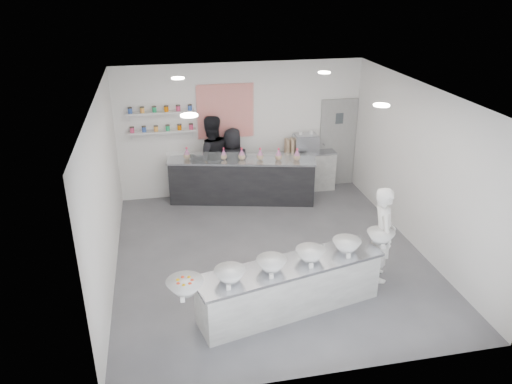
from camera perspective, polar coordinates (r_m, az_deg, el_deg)
The scene contains 26 objects.
floor at distance 9.21m, azimuth 1.65°, elevation -7.28°, with size 6.00×6.00×0.00m, color #515156.
ceiling at distance 8.07m, azimuth 1.91°, elevation 11.24°, with size 6.00×6.00×0.00m, color white.
back_wall at distance 11.30m, azimuth -1.71°, elevation 7.12°, with size 5.50×5.50×0.00m, color white.
left_wall at distance 8.38m, azimuth -16.86°, elevation -0.14°, with size 6.00×6.00×0.00m, color white.
right_wall at distance 9.50m, azimuth 18.16°, elevation 2.57°, with size 6.00×6.00×0.00m, color white.
back_door at distance 11.99m, azimuth 9.29°, elevation 5.56°, with size 0.88×0.04×2.10m, color gray.
pattern_panel at distance 11.10m, azimuth -3.52°, elevation 9.19°, with size 1.25×0.03×1.20m, color red.
jar_shelf_lower at distance 11.02m, azimuth -10.68°, elevation 6.82°, with size 1.45×0.22×0.04m, color silver.
jar_shelf_upper at distance 10.91m, azimuth -10.85°, elevation 8.93°, with size 1.45×0.22×0.04m, color silver.
preserve_jars at distance 10.93m, azimuth -10.79°, elevation 8.19°, with size 1.45×0.10×0.56m, color #DE3C6B, non-canonical shape.
downlight_0 at distance 6.91m, azimuth -7.65°, elevation 8.68°, with size 0.24×0.24×0.02m, color white.
downlight_1 at distance 7.61m, azimuth 14.15°, elevation 9.60°, with size 0.24×0.24×0.02m, color white.
downlight_2 at distance 9.44m, azimuth -8.92°, elevation 12.73°, with size 0.24×0.24×0.02m, color white.
downlight_3 at distance 9.97m, azimuth 7.81°, elevation 13.38°, with size 0.24×0.24×0.02m, color white.
prep_counter at distance 7.69m, azimuth 3.94°, elevation -10.80°, with size 2.93×0.67×0.80m, color #9D9D99.
back_bar at distance 11.09m, azimuth -1.61°, elevation 1.29°, with size 3.22×0.59×1.00m, color black.
sneeze_guard at distance 10.60m, azimuth -1.73°, elevation 3.87°, with size 3.17×0.01×0.27m, color white.
espresso_ledge at distance 11.79m, azimuth 5.99°, elevation 2.39°, with size 1.25×0.40×0.93m, color #9D9D99.
espresso_machine at distance 11.53m, azimuth 5.70°, elevation 5.48°, with size 0.55×0.38×0.42m, color #93969E.
cup_stacks at distance 11.44m, azimuth 3.85°, elevation 5.21°, with size 0.24×0.24×0.35m, color tan, non-canonical shape.
prep_bowls at distance 7.42m, azimuth 4.04°, elevation -7.70°, with size 3.70×0.55×0.18m, color white, non-canonical shape.
label_cards at distance 7.00m, azimuth 4.17°, elevation -10.42°, with size 3.31×0.04×0.07m, color white, non-canonical shape.
cookie_bags at distance 10.86m, azimuth -1.64°, elevation 4.38°, with size 2.55×0.15×0.27m, color #D65EA7, non-canonical shape.
woman_prep at distance 8.46m, azimuth 14.29°, elevation -4.69°, with size 0.60×0.40×1.65m, color white.
staff_left at distance 11.07m, azimuth -5.16°, elevation 3.80°, with size 0.95×0.74×1.95m, color black.
staff_right at distance 11.18m, azimuth -2.65°, elevation 3.23°, with size 0.80×0.52×1.64m, color black.
Camera 1 is at (-1.82, -7.66, 4.78)m, focal length 35.00 mm.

